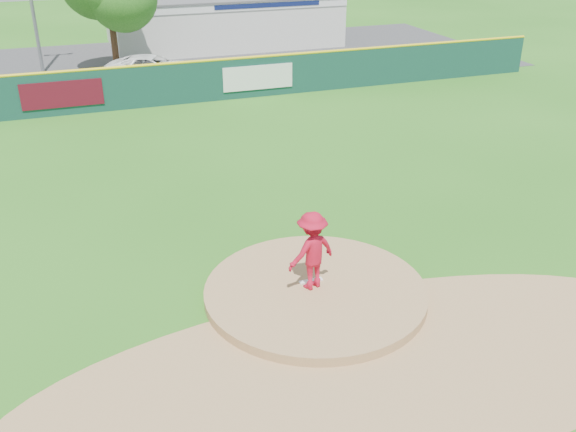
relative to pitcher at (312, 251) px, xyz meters
name	(u,v)px	position (x,y,z in m)	size (l,w,h in m)	color
ground	(315,296)	(0.07, -0.10, -1.25)	(120.00, 120.00, 0.00)	#286B19
pitchers_mound	(315,296)	(0.07, -0.10, -1.25)	(5.50, 5.50, 0.50)	#9E774C
pitching_rubber	(311,281)	(0.07, 0.20, -0.98)	(0.60, 0.15, 0.04)	white
infield_dirt_arc	(369,370)	(0.07, -3.10, -1.25)	(15.40, 15.40, 0.01)	#9E774C
parking_lot	(148,65)	(0.07, 26.90, -1.24)	(44.00, 16.00, 0.02)	#38383A
pitcher	(312,251)	(0.00, 0.00, 0.00)	(1.30, 0.75, 2.01)	#B40F2A
van	(152,68)	(-0.25, 22.83, -0.54)	(2.30, 4.99, 1.39)	white
pool_building_grp	(222,19)	(6.07, 31.90, 0.41)	(15.20, 8.20, 3.31)	silver
fence_banners	(165,86)	(-0.43, 17.82, -0.25)	(12.92, 0.04, 1.20)	#570C1B
outfield_fence	(175,82)	(0.07, 17.90, -0.17)	(40.00, 0.14, 2.07)	#123B33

